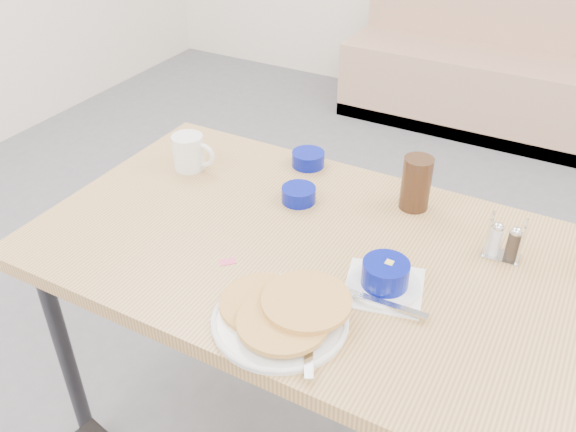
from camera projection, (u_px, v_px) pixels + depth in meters
The scene contains 10 objects.
booth_bench at pixel (513, 71), 3.52m from camera, with size 1.90×0.56×1.22m.
dining_table at pixel (321, 269), 1.49m from camera, with size 1.40×0.80×0.76m.
pancake_plate at pixel (282, 314), 1.24m from camera, with size 0.28×0.28×0.05m.
coffee_mug at pixel (190, 152), 1.74m from camera, with size 0.13×0.09×0.10m.
grits_setting at pixel (385, 278), 1.32m from camera, with size 0.22×0.20×0.07m.
creamer_bowl at pixel (299, 195), 1.61m from camera, with size 0.09×0.09×0.04m.
butter_bowl at pixel (308, 159), 1.77m from camera, with size 0.09×0.09×0.04m.
amber_tumbler at pixel (416, 183), 1.56m from camera, with size 0.08×0.08×0.14m, color #341E10.
condiment_caddy at pixel (504, 244), 1.41m from camera, with size 0.09×0.06×0.11m.
sugar_wrapper at pixel (228, 262), 1.41m from camera, with size 0.04×0.02×0.00m, color #EF4F7E.
Camera 1 is at (0.48, -0.80, 1.65)m, focal length 38.00 mm.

